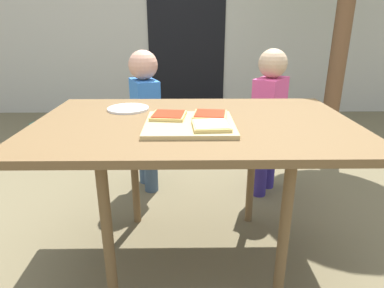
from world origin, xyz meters
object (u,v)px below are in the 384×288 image
(plate_white_left, at_px, (128,109))
(pizza_slice_far_right, at_px, (210,115))
(pizza_slice_far_left, at_px, (168,115))
(child_right, at_px, (269,114))
(child_left, at_px, (145,111))
(cutting_board, at_px, (190,124))
(dining_table, at_px, (194,133))
(garden_hose_coil, at_px, (46,124))
(pizza_slice_near_right, at_px, (211,125))

(plate_white_left, bearing_deg, pizza_slice_far_right, -27.14)
(pizza_slice_far_left, height_order, plate_white_left, pizza_slice_far_left)
(child_right, bearing_deg, plate_white_left, -148.18)
(child_left, height_order, child_right, child_right)
(plate_white_left, height_order, child_left, child_left)
(cutting_board, bearing_deg, child_right, 56.60)
(dining_table, height_order, plate_white_left, plate_white_left)
(pizza_slice_far_left, bearing_deg, garden_hose_coil, 123.82)
(child_left, bearing_deg, child_right, -5.65)
(pizza_slice_far_right, xyz_separation_m, pizza_slice_near_right, (-0.01, -0.15, 0.00))
(plate_white_left, bearing_deg, cutting_board, -43.39)
(cutting_board, relative_size, child_left, 0.38)
(pizza_slice_far_left, xyz_separation_m, child_right, (0.58, 0.68, -0.18))
(cutting_board, relative_size, pizza_slice_far_left, 2.20)
(garden_hose_coil, bearing_deg, child_left, -48.41)
(pizza_slice_near_right, bearing_deg, child_left, 111.57)
(garden_hose_coil, bearing_deg, pizza_slice_near_right, -55.05)
(cutting_board, bearing_deg, child_left, 108.54)
(dining_table, bearing_deg, plate_white_left, 147.94)
(pizza_slice_far_right, distance_m, pizza_slice_near_right, 0.15)
(child_left, xyz_separation_m, garden_hose_coil, (-1.29, 1.45, -0.52))
(child_left, bearing_deg, plate_white_left, -90.62)
(plate_white_left, distance_m, garden_hose_coil, 2.48)
(pizza_slice_far_right, relative_size, child_left, 0.18)
(pizza_slice_far_left, height_order, garden_hose_coil, pizza_slice_far_left)
(pizza_slice_far_left, height_order, child_left, child_left)
(pizza_slice_near_right, height_order, child_right, child_right)
(cutting_board, relative_size, garden_hose_coil, 1.02)
(child_right, bearing_deg, pizza_slice_far_right, -121.51)
(cutting_board, bearing_deg, plate_white_left, 136.61)
(dining_table, xyz_separation_m, child_left, (-0.30, 0.75, -0.10))
(child_left, height_order, garden_hose_coil, child_left)
(dining_table, relative_size, child_left, 1.44)
(dining_table, bearing_deg, pizza_slice_far_right, 1.67)
(child_right, bearing_deg, child_left, 174.35)
(pizza_slice_far_right, xyz_separation_m, plate_white_left, (-0.37, 0.19, -0.02))
(plate_white_left, xyz_separation_m, child_left, (0.01, 0.56, -0.16))
(plate_white_left, relative_size, child_right, 0.21)
(pizza_slice_far_left, distance_m, child_right, 0.92)
(pizza_slice_near_right, distance_m, child_right, 0.94)
(pizza_slice_far_left, relative_size, plate_white_left, 0.82)
(dining_table, relative_size, pizza_slice_far_left, 8.37)
(pizza_slice_far_left, xyz_separation_m, pizza_slice_far_right, (0.17, 0.01, 0.00))
(pizza_slice_near_right, height_order, child_left, child_left)
(dining_table, height_order, child_right, child_right)
(child_left, distance_m, child_right, 0.78)
(cutting_board, distance_m, child_left, 0.89)
(child_left, relative_size, child_right, 0.99)
(pizza_slice_far_right, xyz_separation_m, child_left, (-0.36, 0.75, -0.18))
(pizza_slice_near_right, height_order, garden_hose_coil, pizza_slice_near_right)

